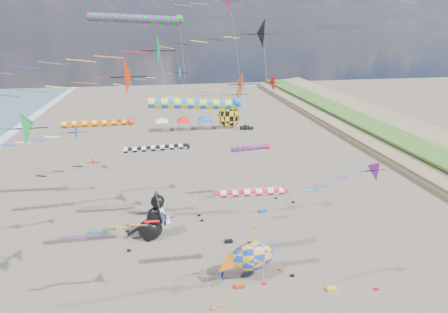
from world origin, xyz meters
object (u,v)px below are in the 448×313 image
fish_inflatable (251,257)px  person_adult (246,267)px  parked_car (247,127)px  child_green (245,253)px  cat_inflatable (152,215)px  child_blue (223,275)px

fish_inflatable → person_adult: size_ratio=3.38×
person_adult → fish_inflatable: bearing=-68.9°
fish_inflatable → parked_car: (11.90, 50.77, -1.92)m
fish_inflatable → child_green: bearing=85.9°
cat_inflatable → child_blue: size_ratio=5.57×
fish_inflatable → cat_inflatable: bearing=136.3°
person_adult → child_blue: person_adult is taller
child_green → fish_inflatable: bearing=-85.0°
person_adult → child_green: person_adult is taller
child_green → child_blue: child_green is taller
fish_inflatable → child_green: 3.76m
fish_inflatable → child_green: fish_inflatable is taller
person_adult → child_blue: bearing=177.3°
child_green → child_blue: bearing=-125.7°
cat_inflatable → person_adult: cat_inflatable is taller
cat_inflatable → person_adult: bearing=-43.8°
parked_car → child_blue: bearing=167.0°
child_green → cat_inflatable: bearing=158.5°
cat_inflatable → child_green: cat_inflatable is taller
fish_inflatable → parked_car: fish_inflatable is taller
child_blue → parked_car: size_ratio=0.31×
parked_car → child_green: bearing=169.3°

